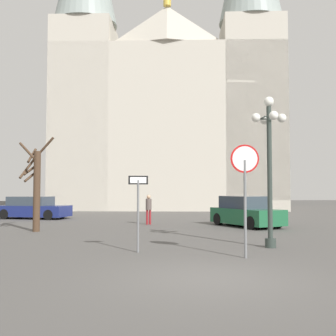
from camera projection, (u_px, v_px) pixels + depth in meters
name	position (u px, v px, depth m)	size (l,w,h in m)	color
ground_plane	(209.00, 279.00, 8.77)	(120.00, 120.00, 0.00)	#514F4C
cathedral	(168.00, 100.00, 40.48)	(22.49, 14.58, 32.57)	#BCB5A5
stop_sign	(245.00, 178.00, 11.52)	(0.80, 0.12, 3.18)	slate
one_way_arrow_sign	(138.00, 204.00, 12.49)	(0.60, 0.08, 2.33)	slate
street_lamp	(269.00, 155.00, 13.61)	(1.19, 1.19, 5.01)	#2D3833
bare_tree	(36.00, 185.00, 18.65)	(1.54, 1.59, 4.35)	#473323
parked_car_near_navy	(33.00, 208.00, 26.69)	(4.93, 3.25, 1.44)	navy
parked_car_far_green	(246.00, 212.00, 21.06)	(3.17, 4.44, 1.56)	#1E5B38
pedestrian_walking	(149.00, 207.00, 22.28)	(0.32, 0.32, 1.61)	maroon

